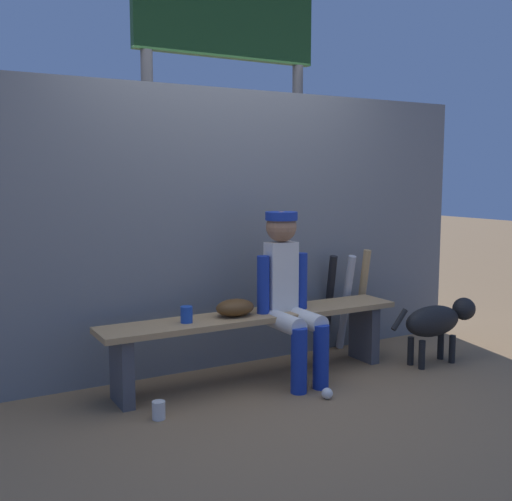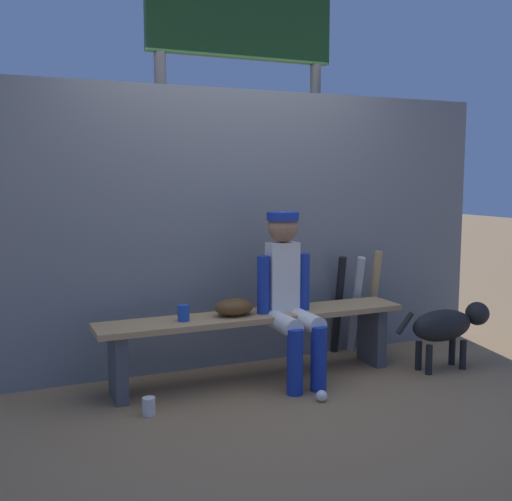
% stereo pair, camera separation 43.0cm
% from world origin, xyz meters
% --- Properties ---
extents(ground_plane, '(30.00, 30.00, 0.00)m').
position_xyz_m(ground_plane, '(0.00, 0.00, 0.00)').
color(ground_plane, olive).
extents(chainlink_fence, '(4.41, 0.03, 2.10)m').
position_xyz_m(chainlink_fence, '(0.00, 0.42, 1.05)').
color(chainlink_fence, slate).
rests_on(chainlink_fence, ground_plane).
extents(dugout_bench, '(2.26, 0.36, 0.49)m').
position_xyz_m(dugout_bench, '(0.00, 0.00, 0.37)').
color(dugout_bench, tan).
rests_on(dugout_bench, ground_plane).
extents(player_seated, '(0.41, 0.55, 1.20)m').
position_xyz_m(player_seated, '(0.21, -0.11, 0.66)').
color(player_seated, silver).
rests_on(player_seated, ground_plane).
extents(baseball_glove, '(0.28, 0.20, 0.12)m').
position_xyz_m(baseball_glove, '(-0.17, 0.00, 0.55)').
color(baseball_glove, '#593819').
rests_on(baseball_glove, dugout_bench).
extents(bat_aluminum_black, '(0.07, 0.18, 0.81)m').
position_xyz_m(bat_aluminum_black, '(0.88, 0.34, 0.41)').
color(bat_aluminum_black, black).
rests_on(bat_aluminum_black, ground_plane).
extents(bat_aluminum_silver, '(0.10, 0.26, 0.82)m').
position_xyz_m(bat_aluminum_silver, '(1.01, 0.27, 0.41)').
color(bat_aluminum_silver, '#B7B7BC').
rests_on(bat_aluminum_silver, ground_plane).
extents(bat_wood_tan, '(0.10, 0.18, 0.85)m').
position_xyz_m(bat_wood_tan, '(1.18, 0.28, 0.42)').
color(bat_wood_tan, tan).
rests_on(bat_wood_tan, ground_plane).
extents(baseball, '(0.07, 0.07, 0.07)m').
position_xyz_m(baseball, '(0.22, -0.57, 0.04)').
color(baseball, white).
rests_on(baseball, ground_plane).
extents(cup_on_ground, '(0.08, 0.08, 0.11)m').
position_xyz_m(cup_on_ground, '(-0.86, -0.34, 0.06)').
color(cup_on_ground, silver).
rests_on(cup_on_ground, ground_plane).
extents(cup_on_bench, '(0.08, 0.08, 0.11)m').
position_xyz_m(cup_on_bench, '(-0.54, -0.02, 0.54)').
color(cup_on_bench, '#1E47AD').
rests_on(cup_on_bench, dugout_bench).
extents(scoreboard, '(1.99, 0.27, 3.56)m').
position_xyz_m(scoreboard, '(0.46, 1.23, 2.46)').
color(scoreboard, '#3F3F42').
rests_on(scoreboard, ground_plane).
extents(dog, '(0.84, 0.20, 0.49)m').
position_xyz_m(dog, '(1.43, -0.34, 0.34)').
color(dog, black).
rests_on(dog, ground_plane).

